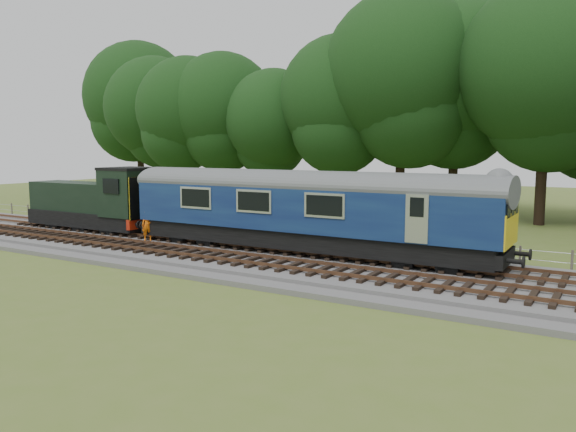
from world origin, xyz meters
The scene contains 9 objects.
ground centered at (0.00, 0.00, 0.00)m, with size 120.00×120.00×0.00m, color #536A27.
ballast centered at (0.00, 0.00, 0.17)m, with size 70.00×7.00×0.35m, color #4C4C4F.
track_north centered at (0.00, 1.40, 0.42)m, with size 67.20×2.40×0.21m.
track_south centered at (0.00, -1.60, 0.42)m, with size 67.20×2.40×0.21m.
fence centered at (0.00, 4.50, 0.00)m, with size 64.00×0.12×1.00m, color #6B6054, non-canonical shape.
tree_line centered at (0.00, 22.00, 0.00)m, with size 70.00×8.00×18.00m, color black, non-canonical shape.
dmu_railcar centered at (3.07, 1.40, 2.61)m, with size 18.05×2.86×3.88m.
shunter_loco centered at (-10.85, 1.40, 1.97)m, with size 8.91×2.60×3.38m.
worker centered at (-5.54, 0.13, 1.16)m, with size 0.59×0.39×1.62m, color orange.
Camera 1 is at (15.60, -20.93, 5.20)m, focal length 35.00 mm.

